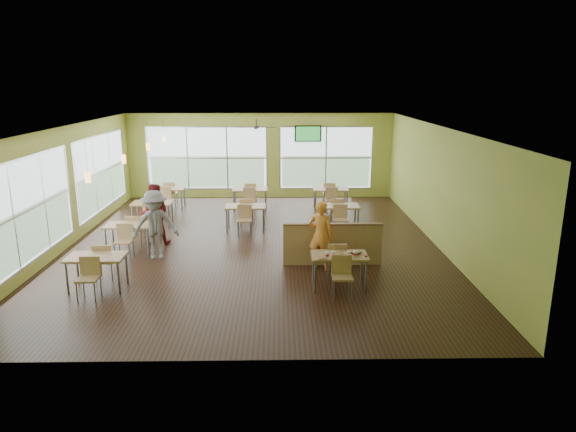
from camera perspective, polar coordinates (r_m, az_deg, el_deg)
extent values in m
plane|color=black|center=(14.11, -3.86, -3.24)|extent=(12.00, 12.00, 0.00)
plane|color=white|center=(13.47, -4.09, 9.82)|extent=(12.00, 12.00, 0.00)
cube|color=#B9BC4C|center=(19.61, -3.10, 6.67)|extent=(10.00, 0.04, 3.20)
cube|color=#B9BC4C|center=(7.93, -6.11, -5.64)|extent=(10.00, 0.04, 3.20)
cube|color=#B9BC4C|center=(14.82, -23.68, 2.81)|extent=(0.04, 12.00, 3.20)
cube|color=#B9BC4C|center=(14.34, 16.44, 3.09)|extent=(0.04, 12.00, 3.20)
cube|color=white|center=(13.05, -26.84, 0.64)|extent=(0.02, 4.50, 2.35)
cube|color=white|center=(17.59, -19.95, 4.63)|extent=(0.02, 4.50, 2.35)
cube|color=white|center=(19.77, -8.94, 6.36)|extent=(4.50, 0.02, 2.35)
cube|color=white|center=(19.67, 4.24, 6.46)|extent=(3.50, 0.02, 2.35)
cube|color=#B7BABC|center=(15.54, -22.42, -1.31)|extent=(0.04, 9.40, 0.05)
cube|color=#B7BABC|center=(19.78, -2.33, 3.08)|extent=(8.00, 0.04, 0.05)
cube|color=tan|center=(11.09, 5.74, -4.38)|extent=(1.20, 0.70, 0.04)
cube|color=brown|center=(11.10, 5.74, -4.50)|extent=(1.22, 0.71, 0.01)
cylinder|color=slate|center=(10.90, 3.03, -6.78)|extent=(0.05, 0.05, 0.71)
cylinder|color=slate|center=(11.02, 8.67, -6.67)|extent=(0.05, 0.05, 0.71)
cylinder|color=slate|center=(11.44, 2.83, -5.71)|extent=(0.05, 0.05, 0.71)
cylinder|color=slate|center=(11.56, 8.20, -5.63)|extent=(0.05, 0.05, 0.71)
cube|color=tan|center=(11.70, 5.40, -4.80)|extent=(0.42, 0.42, 0.04)
cube|color=tan|center=(11.80, 5.32, -3.48)|extent=(0.42, 0.04, 0.40)
cube|color=tan|center=(10.67, 6.04, -6.77)|extent=(0.42, 0.42, 0.04)
cube|color=tan|center=(10.42, 6.20, -6.03)|extent=(0.42, 0.04, 0.40)
cube|color=tan|center=(12.53, 4.95, -3.20)|extent=(2.40, 0.12, 1.00)
cube|color=brown|center=(12.38, 5.01, -0.91)|extent=(2.40, 0.14, 0.04)
cube|color=tan|center=(11.69, -20.56, -4.27)|extent=(1.20, 0.70, 0.04)
cube|color=brown|center=(11.69, -20.55, -4.39)|extent=(1.22, 0.71, 0.01)
cylinder|color=slate|center=(11.75, -23.36, -6.40)|extent=(0.05, 0.05, 0.71)
cylinder|color=slate|center=(11.38, -18.29, -6.58)|extent=(0.05, 0.05, 0.71)
cylinder|color=slate|center=(12.25, -22.36, -5.44)|extent=(0.05, 0.05, 0.71)
cylinder|color=slate|center=(11.90, -17.49, -5.58)|extent=(0.05, 0.05, 0.71)
cube|color=tan|center=(12.26, -19.61, -4.68)|extent=(0.42, 0.42, 0.04)
cube|color=tan|center=(12.37, -19.43, -3.43)|extent=(0.42, 0.04, 0.40)
cube|color=tan|center=(11.29, -21.34, -6.52)|extent=(0.42, 0.42, 0.04)
cube|color=tan|center=(11.05, -21.78, -5.80)|extent=(0.42, 0.04, 0.40)
cube|color=tan|center=(13.96, -17.25, -0.96)|extent=(1.20, 0.70, 0.04)
cube|color=brown|center=(13.96, -17.24, -1.06)|extent=(1.22, 0.71, 0.01)
cylinder|color=slate|center=(13.96, -19.58, -2.76)|extent=(0.05, 0.05, 0.71)
cylinder|color=slate|center=(13.65, -15.28, -2.80)|extent=(0.05, 0.05, 0.71)
cylinder|color=slate|center=(14.48, -18.88, -2.08)|extent=(0.05, 0.05, 0.71)
cylinder|color=slate|center=(14.19, -14.72, -2.10)|extent=(0.05, 0.05, 0.71)
cube|color=tan|center=(14.54, -16.58, -1.44)|extent=(0.42, 0.42, 0.04)
cube|color=tan|center=(14.66, -16.45, -0.40)|extent=(0.42, 0.04, 0.40)
cube|color=tan|center=(13.53, -17.79, -2.73)|extent=(0.42, 0.42, 0.04)
cube|color=tan|center=(13.29, -18.09, -2.07)|extent=(0.42, 0.04, 0.40)
cube|color=tan|center=(16.30, -14.88, 1.42)|extent=(1.20, 0.70, 0.04)
cube|color=brown|center=(16.30, -14.87, 1.33)|extent=(1.22, 0.71, 0.01)
cylinder|color=slate|center=(16.25, -16.88, -0.13)|extent=(0.05, 0.05, 0.71)
cylinder|color=slate|center=(15.99, -13.15, -0.11)|extent=(0.05, 0.05, 0.71)
cylinder|color=slate|center=(16.79, -16.35, 0.38)|extent=(0.05, 0.05, 0.71)
cylinder|color=slate|center=(16.54, -12.74, 0.40)|extent=(0.05, 0.05, 0.71)
cube|color=tan|center=(16.88, -14.38, 0.92)|extent=(0.42, 0.42, 0.04)
cube|color=tan|center=(17.01, -14.29, 1.80)|extent=(0.42, 0.04, 0.40)
cube|color=tan|center=(15.84, -15.27, -0.03)|extent=(0.42, 0.42, 0.04)
cube|color=tan|center=(15.61, -15.49, 0.57)|extent=(0.42, 0.04, 0.40)
cube|color=tan|center=(18.39, -13.29, 3.00)|extent=(1.20, 0.70, 0.04)
cube|color=brown|center=(18.39, -13.29, 2.93)|extent=(1.22, 0.71, 0.01)
cylinder|color=slate|center=(18.31, -15.06, 1.64)|extent=(0.05, 0.05, 0.71)
cylinder|color=slate|center=(18.08, -11.74, 1.68)|extent=(0.05, 0.05, 0.71)
cylinder|color=slate|center=(18.86, -14.65, 2.04)|extent=(0.05, 0.05, 0.71)
cylinder|color=slate|center=(18.64, -11.42, 2.08)|extent=(0.05, 0.05, 0.71)
cube|color=tan|center=(18.97, -12.90, 2.52)|extent=(0.42, 0.42, 0.04)
cube|color=tan|center=(19.11, -12.83, 3.28)|extent=(0.42, 0.04, 0.40)
cube|color=tan|center=(17.92, -13.60, 1.77)|extent=(0.42, 0.42, 0.04)
cube|color=tan|center=(17.69, -13.77, 2.32)|extent=(0.42, 0.04, 0.40)
cube|color=tan|center=(15.37, -4.76, 1.08)|extent=(1.20, 0.70, 0.04)
cube|color=brown|center=(15.37, -4.75, 0.99)|extent=(1.22, 0.71, 0.01)
cylinder|color=slate|center=(15.23, -6.82, -0.57)|extent=(0.05, 0.05, 0.71)
cylinder|color=slate|center=(15.15, -2.76, -0.55)|extent=(0.05, 0.05, 0.71)
cylinder|color=slate|center=(15.78, -6.62, -0.01)|extent=(0.05, 0.05, 0.71)
cylinder|color=slate|center=(15.71, -2.70, 0.01)|extent=(0.05, 0.05, 0.71)
cube|color=tan|center=(15.97, -4.61, 0.57)|extent=(0.42, 0.42, 0.04)
cube|color=tan|center=(16.10, -4.59, 1.49)|extent=(0.42, 0.04, 0.40)
cube|color=tan|center=(14.90, -4.87, -0.47)|extent=(0.42, 0.42, 0.04)
cube|color=tan|center=(14.67, -4.93, 0.17)|extent=(0.42, 0.04, 0.40)
cube|color=tan|center=(17.80, -4.25, 2.98)|extent=(1.20, 0.70, 0.04)
cube|color=brown|center=(17.81, -4.25, 2.90)|extent=(1.22, 0.71, 0.01)
cylinder|color=slate|center=(17.64, -6.03, 1.58)|extent=(0.05, 0.05, 0.71)
cylinder|color=slate|center=(17.58, -2.52, 1.60)|extent=(0.05, 0.05, 0.71)
cylinder|color=slate|center=(18.20, -5.88, 2.00)|extent=(0.05, 0.05, 0.71)
cylinder|color=slate|center=(18.14, -2.48, 2.02)|extent=(0.05, 0.05, 0.71)
cube|color=tan|center=(18.40, -4.15, 2.48)|extent=(0.42, 0.42, 0.04)
cube|color=tan|center=(18.54, -4.13, 3.27)|extent=(0.42, 0.04, 0.40)
cube|color=tan|center=(17.32, -4.33, 1.70)|extent=(0.42, 0.42, 0.04)
cube|color=tan|center=(17.09, -4.38, 2.28)|extent=(0.42, 0.04, 0.40)
cube|color=tan|center=(15.44, 5.67, 1.12)|extent=(1.20, 0.70, 0.04)
cube|color=brown|center=(15.44, 5.67, 1.03)|extent=(1.22, 0.71, 0.01)
cylinder|color=slate|center=(15.20, 3.74, -0.52)|extent=(0.05, 0.05, 0.71)
cylinder|color=slate|center=(15.32, 7.77, -0.50)|extent=(0.05, 0.05, 0.71)
cylinder|color=slate|center=(15.76, 3.57, 0.04)|extent=(0.05, 0.05, 0.71)
cylinder|color=slate|center=(15.88, 7.46, 0.06)|extent=(0.05, 0.05, 0.71)
cube|color=tan|center=(16.04, 5.42, 0.61)|extent=(0.42, 0.42, 0.04)
cube|color=tan|center=(16.17, 5.37, 1.53)|extent=(0.42, 0.04, 0.40)
cube|color=tan|center=(14.98, 5.88, -0.42)|extent=(0.42, 0.42, 0.04)
cube|color=tan|center=(14.74, 5.99, 0.21)|extent=(0.42, 0.04, 0.40)
cube|color=tan|center=(17.86, 4.76, 3.01)|extent=(1.20, 0.70, 0.04)
cube|color=brown|center=(17.87, 4.76, 2.93)|extent=(1.22, 0.71, 0.01)
cylinder|color=slate|center=(17.61, 3.08, 1.62)|extent=(0.05, 0.05, 0.71)
cylinder|color=slate|center=(17.72, 6.57, 1.63)|extent=(0.05, 0.05, 0.71)
cylinder|color=slate|center=(18.18, 2.95, 2.04)|extent=(0.05, 0.05, 0.71)
cylinder|color=slate|center=(18.28, 6.33, 2.04)|extent=(0.05, 0.05, 0.71)
cube|color=tan|center=(18.46, 4.58, 2.51)|extent=(0.42, 0.42, 0.04)
cube|color=tan|center=(18.60, 4.53, 3.30)|extent=(0.42, 0.04, 0.40)
cube|color=tan|center=(17.39, 4.92, 1.74)|extent=(0.42, 0.42, 0.04)
cube|color=tan|center=(17.16, 5.00, 2.31)|extent=(0.42, 0.04, 0.40)
cylinder|color=#2D2119|center=(11.21, -21.54, 6.04)|extent=(0.01, 0.01, 0.70)
cylinder|color=#E18541|center=(11.27, -21.35, 4.03)|extent=(0.11, 0.11, 0.22)
cylinder|color=#2D2119|center=(13.56, -17.93, 7.70)|extent=(0.01, 0.01, 0.70)
cylinder|color=#E18541|center=(13.61, -17.80, 6.03)|extent=(0.11, 0.11, 0.22)
cylinder|color=#2D2119|center=(15.96, -15.38, 8.84)|extent=(0.01, 0.01, 0.70)
cylinder|color=#E18541|center=(16.00, -15.28, 7.42)|extent=(0.11, 0.11, 0.22)
cylinder|color=#2D2119|center=(18.09, -13.69, 9.59)|extent=(0.01, 0.01, 0.70)
cylinder|color=#E18541|center=(18.13, -13.61, 8.33)|extent=(0.11, 0.11, 0.22)
cylinder|color=#2D2119|center=(16.46, -3.54, 10.30)|extent=(0.03, 0.03, 0.24)
cylinder|color=#2D2119|center=(16.48, -3.53, 9.82)|extent=(0.16, 0.16, 0.06)
cube|color=#2D2119|center=(16.46, -2.30, 9.83)|extent=(0.55, 0.10, 0.01)
cube|color=#2D2119|center=(16.82, -3.48, 9.92)|extent=(0.10, 0.55, 0.01)
cube|color=#2D2119|center=(16.49, -4.77, 9.80)|extent=(0.55, 0.10, 0.01)
cube|color=#2D2119|center=(16.13, -3.59, 9.71)|extent=(0.10, 0.55, 0.01)
cube|color=black|center=(19.42, 2.23, 9.13)|extent=(1.00, 0.06, 0.60)
cube|color=green|center=(19.39, 2.24, 9.12)|extent=(0.90, 0.01, 0.52)
imported|color=orange|center=(12.10, 3.68, -2.14)|extent=(0.73, 0.62, 1.68)
imported|color=maroon|center=(14.46, -14.64, 0.21)|extent=(0.88, 0.72, 1.68)
imported|color=slate|center=(13.24, -14.53, -0.95)|extent=(1.24, 0.87, 1.75)
cone|color=white|center=(10.81, 4.38, -4.38)|extent=(0.10, 0.10, 0.13)
cylinder|color=red|center=(10.81, 4.38, -4.36)|extent=(0.09, 0.09, 0.04)
cylinder|color=white|center=(10.79, 4.39, -4.02)|extent=(0.10, 0.10, 0.01)
cylinder|color=blue|center=(10.76, 4.40, -3.45)|extent=(0.03, 0.06, 0.23)
cone|color=white|center=(10.94, 5.12, -4.22)|extent=(0.08, 0.08, 0.11)
cylinder|color=red|center=(10.94, 5.12, -4.21)|extent=(0.07, 0.07, 0.03)
cylinder|color=white|center=(10.92, 5.13, -3.93)|extent=(0.08, 0.08, 0.01)
cylinder|color=yellow|center=(10.90, 5.14, -3.47)|extent=(0.01, 0.05, 0.19)
cone|color=white|center=(10.94, 6.74, -4.25)|extent=(0.09, 0.09, 0.12)
cylinder|color=red|center=(10.94, 6.74, -4.24)|extent=(0.08, 0.08, 0.03)
cylinder|color=white|center=(10.92, 6.75, -3.93)|extent=(0.09, 0.09, 0.01)
cylinder|color=red|center=(10.88, 6.76, -3.43)|extent=(0.01, 0.05, 0.21)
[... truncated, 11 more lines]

